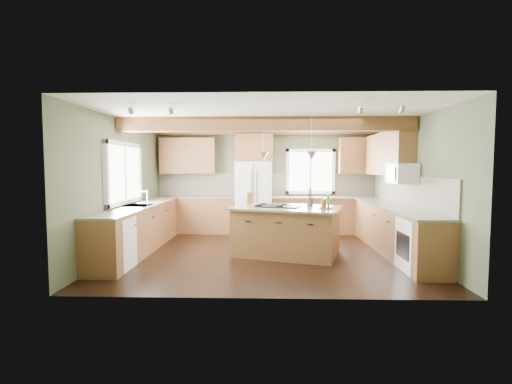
{
  "coord_description": "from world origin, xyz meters",
  "views": [
    {
      "loc": [
        0.02,
        -7.13,
        1.69
      ],
      "look_at": [
        -0.19,
        0.3,
        1.17
      ],
      "focal_mm": 26.0,
      "sensor_mm": 36.0,
      "label": 1
    }
  ],
  "objects": [
    {
      "name": "window_left",
      "position": [
        -2.78,
        0.05,
        1.55
      ],
      "size": [
        0.04,
        1.6,
        1.05
      ],
      "primitive_type": "cube",
      "color": "white",
      "rests_on": "wall_left"
    },
    {
      "name": "oven",
      "position": [
        2.49,
        -1.25,
        0.43
      ],
      "size": [
        0.6,
        0.72,
        0.84
      ],
      "primitive_type": "cube",
      "color": "white",
      "rests_on": "floor"
    },
    {
      "name": "bottle_tray",
      "position": [
        1.09,
        -0.44,
        1.04
      ],
      "size": [
        0.26,
        0.26,
        0.24
      ],
      "primitive_type": null,
      "rotation": [
        0.0,
        0.0,
        0.0
      ],
      "color": "brown",
      "rests_on": "island_top"
    },
    {
      "name": "upper_cab_right",
      "position": [
        2.62,
        0.9,
        1.95
      ],
      "size": [
        0.35,
        2.2,
        0.9
      ],
      "primitive_type": "cube",
      "color": "brown",
      "rests_on": "wall_right"
    },
    {
      "name": "dishwasher",
      "position": [
        -2.49,
        -1.25,
        0.43
      ],
      "size": [
        0.6,
        0.6,
        0.84
      ],
      "primitive_type": "cube",
      "color": "white",
      "rests_on": "floor"
    },
    {
      "name": "upper_cab_back_left",
      "position": [
        -1.99,
        2.33,
        1.95
      ],
      "size": [
        1.4,
        0.35,
        0.9
      ],
      "primitive_type": "cube",
      "color": "brown",
      "rests_on": "wall_back"
    },
    {
      "name": "base_cab_back_left",
      "position": [
        -1.79,
        2.2,
        0.44
      ],
      "size": [
        2.02,
        0.6,
        0.88
      ],
      "primitive_type": "cube",
      "color": "brown",
      "rests_on": "floor"
    },
    {
      "name": "pendant_right",
      "position": [
        0.84,
        -0.27,
        1.88
      ],
      "size": [
        0.18,
        0.18,
        0.16
      ],
      "primitive_type": "cone",
      "rotation": [
        3.14,
        0.0,
        0.0
      ],
      "color": "#B2B2B7",
      "rests_on": "ceiling"
    },
    {
      "name": "base_cab_right",
      "position": [
        2.5,
        0.05,
        0.44
      ],
      "size": [
        0.6,
        3.7,
        0.88
      ],
      "primitive_type": "cube",
      "color": "brown",
      "rests_on": "floor"
    },
    {
      "name": "sink",
      "position": [
        -2.5,
        0.05,
        0.91
      ],
      "size": [
        0.5,
        0.65,
        0.03
      ],
      "primitive_type": "cube",
      "color": "#262628",
      "rests_on": "counter_left"
    },
    {
      "name": "upper_cab_back_corner",
      "position": [
        2.3,
        2.33,
        1.95
      ],
      "size": [
        0.9,
        0.35,
        0.9
      ],
      "primitive_type": "cube",
      "color": "brown",
      "rests_on": "wall_back"
    },
    {
      "name": "wall_right",
      "position": [
        2.8,
        0.0,
        1.3
      ],
      "size": [
        0.0,
        5.0,
        5.0
      ],
      "primitive_type": "plane",
      "rotation": [
        1.57,
        0.0,
        -1.57
      ],
      "color": "#4E583E",
      "rests_on": "ground"
    },
    {
      "name": "pendant_left",
      "position": [
        -0.04,
        0.0,
        1.88
      ],
      "size": [
        0.18,
        0.18,
        0.16
      ],
      "primitive_type": "cone",
      "rotation": [
        3.14,
        0.0,
        0.0
      ],
      "color": "#B2B2B7",
      "rests_on": "ceiling"
    },
    {
      "name": "utensil_crock",
      "position": [
        0.86,
        0.0,
        1.0
      ],
      "size": [
        0.15,
        0.15,
        0.17
      ],
      "primitive_type": "cylinder",
      "rotation": [
        0.0,
        0.0,
        -0.17
      ],
      "color": "#37312C",
      "rests_on": "island_top"
    },
    {
      "name": "base_cab_left",
      "position": [
        -2.5,
        0.05,
        0.44
      ],
      "size": [
        0.6,
        3.7,
        0.88
      ],
      "primitive_type": "cube",
      "color": "brown",
      "rests_on": "floor"
    },
    {
      "name": "faucet",
      "position": [
        -2.32,
        0.05,
        1.05
      ],
      "size": [
        0.02,
        0.02,
        0.28
      ],
      "primitive_type": "cylinder",
      "color": "#B2B2B7",
      "rests_on": "sink"
    },
    {
      "name": "ceiling",
      "position": [
        0.0,
        0.0,
        2.6
      ],
      "size": [
        5.6,
        5.6,
        0.0
      ],
      "primitive_type": "plane",
      "rotation": [
        3.14,
        0.0,
        0.0
      ],
      "color": "silver",
      "rests_on": "wall_back"
    },
    {
      "name": "upper_cab_over_fridge",
      "position": [
        -0.3,
        2.33,
        2.15
      ],
      "size": [
        0.96,
        0.35,
        0.7
      ],
      "primitive_type": "cube",
      "color": "brown",
      "rests_on": "wall_back"
    },
    {
      "name": "soffit_trim",
      "position": [
        0.0,
        2.4,
        2.54
      ],
      "size": [
        5.55,
        0.2,
        0.1
      ],
      "primitive_type": "cube",
      "color": "#532F17",
      "rests_on": "ceiling"
    },
    {
      "name": "counter_left",
      "position": [
        -2.5,
        0.05,
        0.9
      ],
      "size": [
        0.64,
        3.74,
        0.04
      ],
      "primitive_type": "cube",
      "color": "#4F453A",
      "rests_on": "base_cab_left"
    },
    {
      "name": "cooktop",
      "position": [
        0.25,
        -0.09,
        0.93
      ],
      "size": [
        0.93,
        0.75,
        0.02
      ],
      "primitive_type": "cube",
      "rotation": [
        0.0,
        0.0,
        -0.3
      ],
      "color": "black",
      "rests_on": "island_top"
    },
    {
      "name": "backsplash_right",
      "position": [
        2.78,
        0.05,
        1.21
      ],
      "size": [
        0.03,
        3.7,
        0.58
      ],
      "primitive_type": "cube",
      "color": "brown",
      "rests_on": "wall_right"
    },
    {
      "name": "microwave",
      "position": [
        2.58,
        -0.05,
        1.55
      ],
      "size": [
        0.4,
        0.7,
        0.38
      ],
      "primitive_type": "cube",
      "color": "white",
      "rests_on": "wall_right"
    },
    {
      "name": "counter_right",
      "position": [
        2.5,
        0.05,
        0.9
      ],
      "size": [
        0.64,
        3.74,
        0.04
      ],
      "primitive_type": "cube",
      "color": "#4F453A",
      "rests_on": "base_cab_right"
    },
    {
      "name": "counter_back_left",
      "position": [
        -1.79,
        2.2,
        0.9
      ],
      "size": [
        2.06,
        0.64,
        0.04
      ],
      "primitive_type": "cube",
      "color": "#4F453A",
      "rests_on": "base_cab_back_left"
    },
    {
      "name": "floor",
      "position": [
        0.0,
        0.0,
        0.0
      ],
      "size": [
        5.6,
        5.6,
        0.0
      ],
      "primitive_type": "plane",
      "color": "black",
      "rests_on": "ground"
    },
    {
      "name": "island",
      "position": [
        0.4,
        -0.14,
        0.44
      ],
      "size": [
        2.12,
        1.64,
        0.88
      ],
      "primitive_type": "cube",
      "rotation": [
        0.0,
        0.0,
        -0.3
      ],
      "color": "brown",
      "rests_on": "floor"
    },
    {
      "name": "island_top",
      "position": [
        0.4,
        -0.14,
        0.9
      ],
      "size": [
        2.27,
        1.8,
        0.04
      ],
      "primitive_type": "cube",
      "rotation": [
        0.0,
        0.0,
        -0.3
      ],
      "color": "#4F453A",
      "rests_on": "island"
    },
    {
      "name": "wall_left",
      "position": [
        -2.8,
        0.0,
        1.3
      ],
      "size": [
        0.0,
        5.0,
        5.0
      ],
      "primitive_type": "plane",
      "rotation": [
        1.57,
        0.0,
        1.57
      ],
      "color": "#4E583E",
      "rests_on": "ground"
    },
    {
      "name": "window_back",
      "position": [
        1.15,
        2.48,
        1.55
      ],
      "size": [
        1.1,
        0.04,
        1.0
      ],
      "primitive_type": "cube",
      "color": "white",
      "rests_on": "wall_back"
    },
    {
      "name": "ceiling_beam",
      "position": [
        0.0,
        -0.14,
        2.47
      ],
      "size": [
        5.55,
        0.26,
        0.26
      ],
      "primitive_type": "cube",
      "color": "#532F17",
      "rests_on": "ceiling"
    },
    {
      "name": "wall_back",
      "position": [
        0.0,
        2.5,
        1.3
      ],
      "size": [
        5.6,
        0.0,
        5.6
      ],
      "primitive_type": "plane",
      "rotation": [
        1.57,
        0.0,
        0.0
      ],
      "color": "#4E583E",
      "rests_on": "ground"
    },
    {
      "name": "refrigerator",
      "position": [
        -0.3,
        2.12,
        0.9
      ],
      "size": [
        0.9,
        0.74,
        1.8
      ],
      "primitive_type": "cube",
      "color": "white",
      "rests_on": "floor"
    },
    {
      "name": "backsplash_back",
      "position": [
        0.0,
        2.48,
        1.21
      ],
      "size": [
        5.58,
        0.03,
        0.58
      ],
      "primitive_type": "cube",
      "color": "brown",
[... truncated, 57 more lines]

